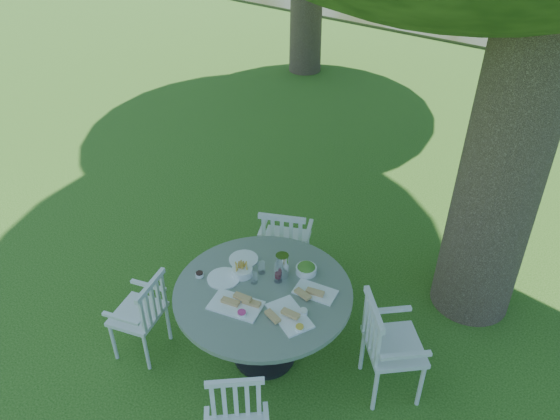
# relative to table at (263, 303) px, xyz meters

# --- Properties ---
(ground) EXTENTS (140.00, 140.00, 0.00)m
(ground) POSITION_rel_table_xyz_m (-0.55, 0.79, -0.67)
(ground) COLOR #1C440E
(ground) RESTS_ON ground
(table) EXTENTS (1.50, 1.50, 0.81)m
(table) POSITION_rel_table_xyz_m (0.00, 0.00, 0.00)
(table) COLOR black
(table) RESTS_ON ground
(chair_ne) EXTENTS (0.66, 0.67, 0.96)m
(chair_ne) POSITION_rel_table_xyz_m (0.99, 0.31, -0.10)
(chair_ne) COLOR silver
(chair_ne) RESTS_ON ground
(chair_nw) EXTENTS (0.61, 0.59, 0.92)m
(chair_nw) POSITION_rel_table_xyz_m (-0.46, 0.92, -0.12)
(chair_nw) COLOR silver
(chair_nw) RESTS_ON ground
(chair_sw) EXTENTS (0.51, 0.53, 0.86)m
(chair_sw) POSITION_rel_table_xyz_m (-0.87, -0.57, -0.16)
(chair_sw) COLOR silver
(chair_sw) RESTS_ON ground
(tableware) EXTENTS (1.16, 0.94, 0.23)m
(tableware) POSITION_rel_table_xyz_m (-0.01, 0.09, 0.18)
(tableware) COLOR white
(tableware) RESTS_ON table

